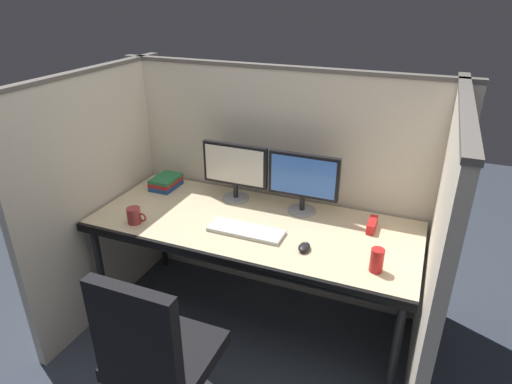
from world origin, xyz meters
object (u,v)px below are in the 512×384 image
monitor_left (235,168)px  soda_can (377,260)px  keyboard_main (246,231)px  coffee_mug (134,216)px  office_chair (163,378)px  book_stack (166,182)px  desk (252,231)px  monitor_right (303,179)px  red_stapler (372,225)px  computer_mouse (304,247)px

monitor_left → soda_can: 1.08m
keyboard_main → coffee_mug: size_ratio=3.41×
office_chair → coffee_mug: bearing=139.4°
book_stack → office_chair: bearing=-59.5°
book_stack → coffee_mug: size_ratio=1.73×
desk → monitor_right: 0.43m
red_stapler → monitor_left: bearing=176.0°
keyboard_main → book_stack: 0.83m
monitor_right → computer_mouse: size_ratio=4.48×
monitor_left → keyboard_main: (0.23, -0.37, -0.20)m
desk → keyboard_main: size_ratio=4.42×
keyboard_main → book_stack: book_stack is taller
coffee_mug → soda_can: size_ratio=1.03×
computer_mouse → red_stapler: size_ratio=0.64×
desk → computer_mouse: computer_mouse is taller
office_chair → monitor_left: size_ratio=2.27×
monitor_right → keyboard_main: monitor_right is taller
soda_can → red_stapler: bearing=101.5°
monitor_left → book_stack: monitor_left is taller
desk → book_stack: size_ratio=8.70×
monitor_left → soda_can: (0.96, -0.46, -0.15)m
coffee_mug → red_stapler: (1.29, 0.45, -0.02)m
coffee_mug → monitor_right: bearing=30.4°
keyboard_main → book_stack: bearing=154.9°
monitor_left → computer_mouse: bearing=-35.4°
monitor_right → computer_mouse: (0.14, -0.41, -0.20)m
monitor_left → computer_mouse: monitor_left is taller
book_stack → red_stapler: size_ratio=1.46×
keyboard_main → coffee_mug: bearing=-167.3°
coffee_mug → soda_can: soda_can is taller
monitor_left → book_stack: size_ratio=1.97×
coffee_mug → soda_can: 1.38m
desk → monitor_left: bearing=130.2°
desk → soda_can: (0.74, -0.20, 0.11)m
monitor_right → red_stapler: (0.43, -0.06, -0.19)m
computer_mouse → book_stack: 1.18m
book_stack → soda_can: (1.48, -0.45, 0.02)m
monitor_right → book_stack: monitor_right is taller
monitor_left → computer_mouse: 0.75m
monitor_left → book_stack: (-0.52, -0.02, -0.18)m
office_chair → computer_mouse: (0.44, 0.72, 0.39)m
computer_mouse → book_stack: book_stack is taller
monitor_right → red_stapler: monitor_right is taller
office_chair → keyboard_main: 0.87m
monitor_right → soda_can: size_ratio=3.52×
office_chair → soda_can: size_ratio=7.99×
keyboard_main → office_chair: bearing=-96.5°
office_chair → red_stapler: office_chair is taller
monitor_right → keyboard_main: bearing=-121.1°
computer_mouse → monitor_right: bearing=108.6°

